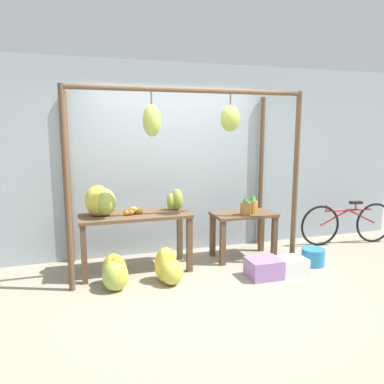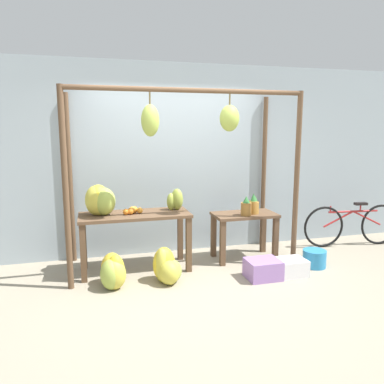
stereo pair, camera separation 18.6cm
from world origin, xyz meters
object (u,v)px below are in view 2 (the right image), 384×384
object	(u,v)px
fruit_crate_white	(263,269)
blue_bucket	(314,258)
parked_bicycle	(352,225)
papaya_pile	(175,200)
orange_pile	(133,210)
banana_pile_ground_right	(166,268)
banana_pile_on_table	(99,201)
pineapple_cluster	(251,206)
fruit_crate_purple	(291,267)
banana_pile_ground_left	(113,273)

from	to	relation	value
fruit_crate_white	blue_bucket	bearing A→B (deg)	12.12
parked_bicycle	papaya_pile	bearing A→B (deg)	-178.82
parked_bicycle	papaya_pile	world-z (taller)	papaya_pile
orange_pile	banana_pile_ground_right	xyz separation A→B (m)	(0.34, -0.51, -0.63)
parked_bicycle	blue_bucket	bearing A→B (deg)	-149.03
fruit_crate_white	banana_pile_on_table	bearing A→B (deg)	159.21
pineapple_cluster	fruit_crate_purple	distance (m)	0.99
papaya_pile	fruit_crate_purple	size ratio (longest dim) A/B	0.78
banana_pile_on_table	pineapple_cluster	distance (m)	2.06
orange_pile	blue_bucket	bearing A→B (deg)	-12.23
orange_pile	banana_pile_ground_left	xyz separation A→B (m)	(-0.30, -0.50, -0.62)
fruit_crate_white	papaya_pile	xyz separation A→B (m)	(-0.95, 0.79, 0.78)
banana_pile_ground_left	fruit_crate_white	size ratio (longest dim) A/B	1.16
pineapple_cluster	banana_pile_ground_right	bearing A→B (deg)	-160.20
banana_pile_ground_right	orange_pile	bearing A→B (deg)	123.85
fruit_crate_white	parked_bicycle	xyz separation A→B (m)	(1.96, 0.85, 0.23)
fruit_crate_purple	banana_pile_on_table	bearing A→B (deg)	162.23
pineapple_cluster	fruit_crate_purple	size ratio (longest dim) A/B	0.80
orange_pile	banana_pile_on_table	bearing A→B (deg)	174.80
orange_pile	banana_pile_ground_left	distance (m)	0.85
banana_pile_ground_left	papaya_pile	xyz separation A→B (m)	(0.88, 0.58, 0.72)
blue_bucket	papaya_pile	xyz separation A→B (m)	(-1.80, 0.60, 0.79)
fruit_crate_white	parked_bicycle	size ratio (longest dim) A/B	0.25
banana_pile_ground_right	fruit_crate_purple	xyz separation A→B (m)	(1.58, -0.20, -0.07)
banana_pile_ground_left	banana_pile_ground_right	xyz separation A→B (m)	(0.64, -0.01, -0.00)
orange_pile	fruit_crate_white	bearing A→B (deg)	-24.57
pineapple_cluster	fruit_crate_white	size ratio (longest dim) A/B	0.72
pineapple_cluster	parked_bicycle	world-z (taller)	pineapple_cluster
banana_pile_on_table	papaya_pile	world-z (taller)	banana_pile_on_table
fruit_crate_purple	blue_bucket	bearing A→B (deg)	22.25
orange_pile	parked_bicycle	bearing A→B (deg)	2.41
banana_pile_ground_left	parked_bicycle	size ratio (longest dim) A/B	0.30
blue_bucket	parked_bicycle	xyz separation A→B (m)	(1.11, 0.66, 0.23)
blue_bucket	papaya_pile	bearing A→B (deg)	161.44
pineapple_cluster	banana_pile_on_table	bearing A→B (deg)	177.90
orange_pile	papaya_pile	distance (m)	0.60
pineapple_cluster	fruit_crate_white	bearing A→B (deg)	-99.33
orange_pile	papaya_pile	xyz separation A→B (m)	(0.59, 0.09, 0.09)
banana_pile_on_table	pineapple_cluster	size ratio (longest dim) A/B	1.61
papaya_pile	pineapple_cluster	bearing A→B (deg)	-6.74
blue_bucket	papaya_pile	size ratio (longest dim) A/B	1.07
pineapple_cluster	banana_pile_ground_right	world-z (taller)	pineapple_cluster
banana_pile_on_table	fruit_crate_white	xyz separation A→B (m)	(1.94, -0.74, -0.83)
banana_pile_ground_right	fruit_crate_purple	distance (m)	1.59
banana_pile_ground_left	banana_pile_ground_right	distance (m)	0.64
papaya_pile	fruit_crate_purple	xyz separation A→B (m)	(1.33, -0.80, -0.80)
fruit_crate_white	papaya_pile	world-z (taller)	papaya_pile
banana_pile_on_table	orange_pile	bearing A→B (deg)	-5.20
pineapple_cluster	fruit_crate_purple	world-z (taller)	pineapple_cluster
pineapple_cluster	banana_pile_ground_left	bearing A→B (deg)	-166.68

